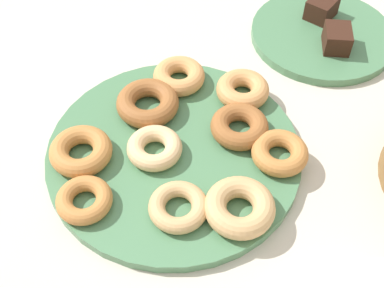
# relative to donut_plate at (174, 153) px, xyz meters

# --- Properties ---
(ground_plane) EXTENTS (2.40, 2.40, 0.00)m
(ground_plane) POSITION_rel_donut_plate_xyz_m (0.00, 0.00, -0.01)
(ground_plane) COLOR beige
(donut_plate) EXTENTS (0.37, 0.37, 0.02)m
(donut_plate) POSITION_rel_donut_plate_xyz_m (0.00, 0.00, 0.00)
(donut_plate) COLOR #4C7F56
(donut_plate) RESTS_ON ground_plane
(donut_0) EXTENTS (0.10, 0.10, 0.02)m
(donut_0) POSITION_rel_donut_plate_xyz_m (0.09, 0.06, 0.02)
(donut_0) COLOR tan
(donut_0) RESTS_ON donut_plate
(donut_1) EXTENTS (0.10, 0.10, 0.02)m
(donut_1) POSITION_rel_donut_plate_xyz_m (0.02, -0.02, 0.02)
(donut_1) COLOR #EABC84
(donut_1) RESTS_ON donut_plate
(donut_2) EXTENTS (0.08, 0.08, 0.02)m
(donut_2) POSITION_rel_donut_plate_xyz_m (0.14, -0.06, 0.02)
(donut_2) COLOR #BC7A3D
(donut_2) RESTS_ON donut_plate
(donut_3) EXTENTS (0.13, 0.13, 0.03)m
(donut_3) POSITION_rel_donut_plate_xyz_m (-0.05, -0.07, 0.02)
(donut_3) COLOR #995B2D
(donut_3) RESTS_ON donut_plate
(donut_4) EXTENTS (0.11, 0.11, 0.03)m
(donut_4) POSITION_rel_donut_plate_xyz_m (-0.07, 0.07, 0.02)
(donut_4) COLOR #995B2D
(donut_4) RESTS_ON donut_plate
(donut_5) EXTENTS (0.12, 0.12, 0.03)m
(donut_5) POSITION_rel_donut_plate_xyz_m (0.07, -0.11, 0.02)
(donut_5) COLOR #BC7A3D
(donut_5) RESTS_ON donut_plate
(donut_6) EXTENTS (0.08, 0.08, 0.03)m
(donut_6) POSITION_rel_donut_plate_xyz_m (-0.06, 0.14, 0.02)
(donut_6) COLOR #BC7A3D
(donut_6) RESTS_ON donut_plate
(donut_7) EXTENTS (0.11, 0.11, 0.03)m
(donut_7) POSITION_rel_donut_plate_xyz_m (-0.13, -0.06, 0.02)
(donut_7) COLOR tan
(donut_7) RESTS_ON donut_plate
(donut_8) EXTENTS (0.12, 0.12, 0.03)m
(donut_8) POSITION_rel_donut_plate_xyz_m (-0.15, 0.04, 0.02)
(donut_8) COLOR tan
(donut_8) RESTS_ON donut_plate
(donut_9) EXTENTS (0.13, 0.13, 0.03)m
(donut_9) POSITION_rel_donut_plate_xyz_m (0.05, 0.13, 0.02)
(donut_9) COLOR tan
(donut_9) RESTS_ON donut_plate
(cake_plate) EXTENTS (0.26, 0.26, 0.02)m
(cake_plate) POSITION_rel_donut_plate_xyz_m (-0.36, 0.10, -0.00)
(cake_plate) COLOR #4C7F56
(cake_plate) RESTS_ON ground_plane
(brownie_near) EXTENTS (0.06, 0.05, 0.04)m
(brownie_near) POSITION_rel_donut_plate_xyz_m (-0.40, 0.08, 0.03)
(brownie_near) COLOR #381E14
(brownie_near) RESTS_ON cake_plate
(brownie_far) EXTENTS (0.07, 0.06, 0.04)m
(brownie_far) POSITION_rel_donut_plate_xyz_m (-0.33, 0.14, 0.03)
(brownie_far) COLOR #381E14
(brownie_far) RESTS_ON cake_plate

